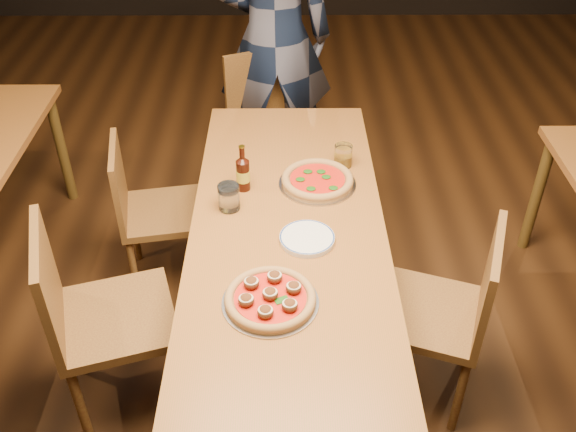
{
  "coord_description": "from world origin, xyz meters",
  "views": [
    {
      "loc": [
        -0.01,
        -2.09,
        2.37
      ],
      "look_at": [
        0.0,
        -0.05,
        0.82
      ],
      "focal_mm": 40.0,
      "sensor_mm": 36.0,
      "label": 1
    }
  ],
  "objects_px": {
    "chair_main_e": "(429,312)",
    "pizza_meatball": "(270,298)",
    "table_main": "(288,236)",
    "chair_main_sw": "(162,211)",
    "plate_stack": "(307,239)",
    "diner": "(274,38)",
    "pizza_margherita": "(317,180)",
    "amber_glass": "(343,156)",
    "chair_end": "(273,132)",
    "water_glass": "(229,197)",
    "beer_bottle": "(243,174)",
    "chair_main_nw": "(116,317)"
  },
  "relations": [
    {
      "from": "chair_main_sw",
      "to": "beer_bottle",
      "type": "relative_size",
      "value": 4.0
    },
    {
      "from": "chair_main_sw",
      "to": "water_glass",
      "type": "relative_size",
      "value": 7.49
    },
    {
      "from": "water_glass",
      "to": "amber_glass",
      "type": "bearing_deg",
      "value": 33.33
    },
    {
      "from": "pizza_meatball",
      "to": "pizza_margherita",
      "type": "relative_size",
      "value": 1.0
    },
    {
      "from": "chair_main_nw",
      "to": "beer_bottle",
      "type": "relative_size",
      "value": 4.58
    },
    {
      "from": "beer_bottle",
      "to": "pizza_meatball",
      "type": "bearing_deg",
      "value": -79.73
    },
    {
      "from": "chair_main_sw",
      "to": "chair_main_e",
      "type": "distance_m",
      "value": 1.42
    },
    {
      "from": "chair_main_nw",
      "to": "amber_glass",
      "type": "bearing_deg",
      "value": -70.37
    },
    {
      "from": "chair_main_e",
      "to": "pizza_meatball",
      "type": "height_order",
      "value": "chair_main_e"
    },
    {
      "from": "table_main",
      "to": "chair_main_sw",
      "type": "xyz_separation_m",
      "value": [
        -0.63,
        0.51,
        -0.25
      ]
    },
    {
      "from": "chair_main_nw",
      "to": "pizza_margherita",
      "type": "xyz_separation_m",
      "value": [
        0.83,
        0.56,
        0.28
      ]
    },
    {
      "from": "pizza_margherita",
      "to": "beer_bottle",
      "type": "distance_m",
      "value": 0.33
    },
    {
      "from": "chair_main_sw",
      "to": "table_main",
      "type": "bearing_deg",
      "value": -138.94
    },
    {
      "from": "chair_main_e",
      "to": "pizza_meatball",
      "type": "relative_size",
      "value": 2.66
    },
    {
      "from": "table_main",
      "to": "chair_main_sw",
      "type": "relative_size",
      "value": 2.33
    },
    {
      "from": "beer_bottle",
      "to": "amber_glass",
      "type": "relative_size",
      "value": 2.04
    },
    {
      "from": "pizza_meatball",
      "to": "pizza_margherita",
      "type": "height_order",
      "value": "pizza_meatball"
    },
    {
      "from": "chair_main_sw",
      "to": "amber_glass",
      "type": "distance_m",
      "value": 0.97
    },
    {
      "from": "chair_main_e",
      "to": "pizza_meatball",
      "type": "distance_m",
      "value": 0.76
    },
    {
      "from": "beer_bottle",
      "to": "chair_end",
      "type": "bearing_deg",
      "value": 83.42
    },
    {
      "from": "pizza_margherita",
      "to": "diner",
      "type": "height_order",
      "value": "diner"
    },
    {
      "from": "chair_main_e",
      "to": "diner",
      "type": "distance_m",
      "value": 1.91
    },
    {
      "from": "chair_main_sw",
      "to": "water_glass",
      "type": "height_order",
      "value": "water_glass"
    },
    {
      "from": "chair_main_e",
      "to": "amber_glass",
      "type": "xyz_separation_m",
      "value": [
        -0.32,
        0.67,
        0.34
      ]
    },
    {
      "from": "table_main",
      "to": "water_glass",
      "type": "height_order",
      "value": "water_glass"
    },
    {
      "from": "pizza_meatball",
      "to": "water_glass",
      "type": "relative_size",
      "value": 3.02
    },
    {
      "from": "chair_end",
      "to": "pizza_meatball",
      "type": "xyz_separation_m",
      "value": [
        0.01,
        -1.71,
        0.31
      ]
    },
    {
      "from": "table_main",
      "to": "chair_main_sw",
      "type": "bearing_deg",
      "value": 141.3
    },
    {
      "from": "pizza_meatball",
      "to": "chair_main_sw",
      "type": "bearing_deg",
      "value": 120.2
    },
    {
      "from": "chair_end",
      "to": "chair_main_sw",
      "type": "bearing_deg",
      "value": -149.92
    },
    {
      "from": "pizza_margherita",
      "to": "water_glass",
      "type": "xyz_separation_m",
      "value": [
        -0.38,
        -0.18,
        0.04
      ]
    },
    {
      "from": "chair_main_e",
      "to": "beer_bottle",
      "type": "xyz_separation_m",
      "value": [
        -0.78,
        0.48,
        0.37
      ]
    },
    {
      "from": "chair_end",
      "to": "water_glass",
      "type": "relative_size",
      "value": 8.16
    },
    {
      "from": "plate_stack",
      "to": "chair_main_sw",
      "type": "bearing_deg",
      "value": 138.45
    },
    {
      "from": "table_main",
      "to": "pizza_meatball",
      "type": "height_order",
      "value": "pizza_meatball"
    },
    {
      "from": "table_main",
      "to": "plate_stack",
      "type": "distance_m",
      "value": 0.16
    },
    {
      "from": "diner",
      "to": "plate_stack",
      "type": "bearing_deg",
      "value": 91.85
    },
    {
      "from": "chair_main_e",
      "to": "chair_main_sw",
      "type": "bearing_deg",
      "value": -101.8
    },
    {
      "from": "chair_end",
      "to": "pizza_margherita",
      "type": "xyz_separation_m",
      "value": [
        0.21,
        -0.97,
        0.3
      ]
    },
    {
      "from": "chair_main_sw",
      "to": "chair_main_e",
      "type": "bearing_deg",
      "value": -131.61
    },
    {
      "from": "beer_bottle",
      "to": "chair_main_nw",
      "type": "bearing_deg",
      "value": -133.58
    },
    {
      "from": "water_glass",
      "to": "table_main",
      "type": "bearing_deg",
      "value": -21.87
    },
    {
      "from": "pizza_meatball",
      "to": "chair_main_nw",
      "type": "bearing_deg",
      "value": 163.6
    },
    {
      "from": "table_main",
      "to": "beer_bottle",
      "type": "relative_size",
      "value": 9.32
    },
    {
      "from": "chair_end",
      "to": "amber_glass",
      "type": "xyz_separation_m",
      "value": [
        0.34,
        -0.81,
        0.33
      ]
    },
    {
      "from": "chair_end",
      "to": "plate_stack",
      "type": "relative_size",
      "value": 4.24
    },
    {
      "from": "chair_main_nw",
      "to": "chair_end",
      "type": "height_order",
      "value": "chair_main_nw"
    },
    {
      "from": "plate_stack",
      "to": "diner",
      "type": "relative_size",
      "value": 0.12
    },
    {
      "from": "chair_main_sw",
      "to": "chair_end",
      "type": "height_order",
      "value": "chair_end"
    },
    {
      "from": "pizza_margherita",
      "to": "amber_glass",
      "type": "distance_m",
      "value": 0.2
    }
  ]
}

